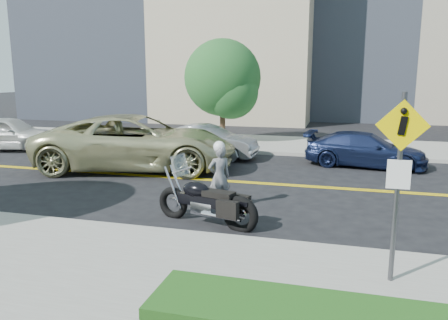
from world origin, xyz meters
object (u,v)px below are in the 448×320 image
parked_car_blue (365,150)px  motorcyclist (219,175)px  pedestrian_sign (399,170)px  motorcycle (206,191)px  parked_car_silver (207,142)px  parked_car_white (7,133)px  suv (137,142)px

parked_car_blue → motorcyclist: bearing=156.0°
pedestrian_sign → motorcycle: pedestrian_sign is taller
motorcyclist → parked_car_blue: (3.83, 6.50, -0.24)m
parked_car_silver → parked_car_white: bearing=95.4°
parked_car_white → parked_car_blue: bearing=-101.6°
motorcycle → suv: suv is taller
motorcyclist → parked_car_blue: size_ratio=0.40×
motorcycle → parked_car_silver: motorcycle is taller
motorcyclist → parked_car_white: size_ratio=0.38×
pedestrian_sign → parked_car_white: 18.20m
motorcyclist → suv: 5.67m
motorcycle → parked_car_white: 13.76m
motorcyclist → parked_car_blue: motorcyclist is taller
pedestrian_sign → suv: pedestrian_sign is taller
parked_car_white → parked_car_blue: (15.53, 0.54, -0.14)m
pedestrian_sign → motorcycle: 4.55m
suv → parked_car_white: (-7.52, 2.14, -0.21)m
pedestrian_sign → parked_car_silver: bearing=121.9°
motorcyclist → parked_car_blue: 7.54m
suv → parked_car_blue: bearing=-84.2°
pedestrian_sign → parked_car_white: pedestrian_sign is taller
suv → parked_car_white: size_ratio=1.55×
parked_car_silver → motorcycle: bearing=-160.9°
parked_car_white → motorcycle: bearing=-135.0°
pedestrian_sign → suv: size_ratio=0.42×
motorcyclist → parked_car_silver: (-2.39, 6.55, -0.19)m
suv → parked_car_silver: suv is taller
parked_car_white → parked_car_silver: parked_car_white is taller
parked_car_silver → parked_car_blue: bearing=-88.7°
motorcyclist → parked_car_silver: motorcyclist is taller
pedestrian_sign → motorcyclist: 5.26m
suv → parked_car_blue: (8.01, 2.67, -0.35)m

